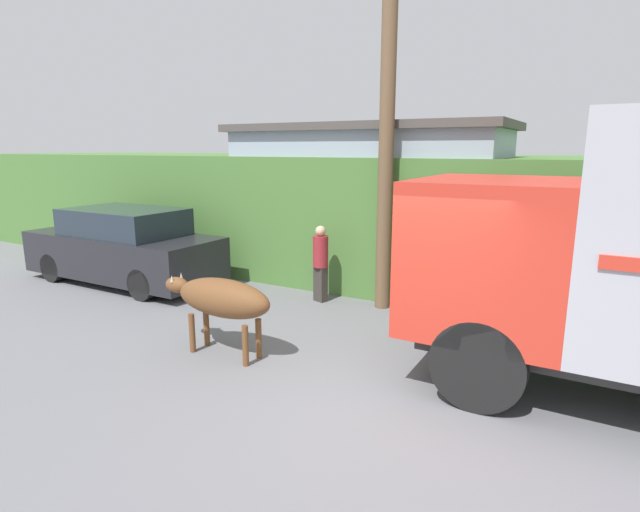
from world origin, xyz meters
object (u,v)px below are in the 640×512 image
at_px(parked_suv, 123,247).
at_px(pedestrian_on_hill, 321,260).
at_px(brown_cow, 221,299).
at_px(utility_pole, 387,124).

bearing_deg(parked_suv, pedestrian_on_hill, 12.14).
distance_m(brown_cow, parked_suv, 5.12).
xyz_separation_m(pedestrian_on_hill, utility_pole, (1.23, 0.26, 2.60)).
bearing_deg(parked_suv, brown_cow, -23.64).
height_order(parked_suv, pedestrian_on_hill, parked_suv).
bearing_deg(pedestrian_on_hill, brown_cow, 109.41).
bearing_deg(utility_pole, brown_cow, -109.85).
xyz_separation_m(parked_suv, pedestrian_on_hill, (4.63, 0.96, 0.03)).
distance_m(parked_suv, pedestrian_on_hill, 4.73).
bearing_deg(utility_pole, pedestrian_on_hill, -168.30).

